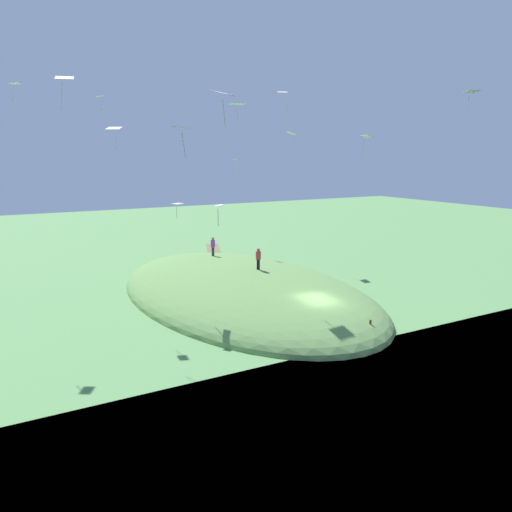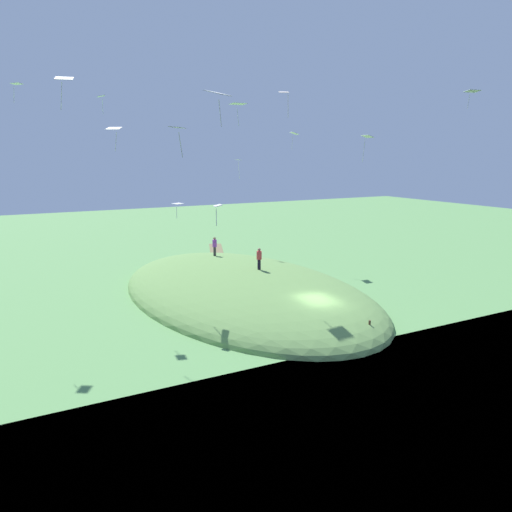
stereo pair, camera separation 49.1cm
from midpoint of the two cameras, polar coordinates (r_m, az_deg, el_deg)
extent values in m
plane|color=#5C9250|center=(35.00, 6.74, -7.59)|extent=(160.00, 160.00, 0.00)
ellipsoid|color=#65904B|center=(41.93, -1.99, -4.30)|extent=(30.51, 17.47, 4.35)
cube|color=brown|center=(58.63, -4.97, 0.23)|extent=(13.14, 6.45, 0.04)
cube|color=black|center=(40.92, -0.08, -0.96)|extent=(0.26, 0.23, 0.85)
cylinder|color=#C8393C|center=(40.77, -0.08, 0.08)|extent=(0.58, 0.58, 0.67)
sphere|color=#9E6857|center=(40.68, -0.08, 0.72)|extent=(0.25, 0.25, 0.25)
cube|color=#352E33|center=(47.73, -5.20, 0.52)|extent=(0.24, 0.25, 0.87)
cylinder|color=purple|center=(47.59, -5.21, 1.43)|extent=(0.57, 0.57, 0.68)
sphere|color=#9C7255|center=(47.51, -5.22, 1.99)|extent=(0.26, 0.26, 0.26)
cube|color=white|center=(37.70, 12.09, 13.13)|extent=(0.85, 0.58, 0.19)
cylinder|color=white|center=(37.75, 11.67, 11.60)|extent=(0.20, 0.05, 1.60)
cube|color=white|center=(23.31, -4.56, 17.95)|extent=(1.27, 1.39, 0.22)
cylinder|color=white|center=(23.07, -4.29, 15.84)|extent=(0.05, 0.14, 1.17)
cube|color=silver|center=(28.49, -4.68, 5.73)|extent=(0.69, 0.55, 0.11)
cylinder|color=silver|center=(28.34, -4.82, 4.38)|extent=(0.05, 0.04, 0.98)
cube|color=silver|center=(54.33, 3.82, 13.71)|extent=(1.36, 1.11, 0.29)
cylinder|color=silver|center=(54.22, 3.58, 12.69)|extent=(0.15, 0.22, 1.36)
cube|color=white|center=(24.79, -9.17, 14.21)|extent=(1.09, 1.05, 0.08)
cylinder|color=white|center=(24.74, -8.79, 12.34)|extent=(0.06, 0.19, 1.18)
cube|color=silver|center=(41.32, 2.69, 18.08)|extent=(0.75, 0.89, 0.17)
cylinder|color=silver|center=(41.20, 3.18, 16.61)|extent=(0.19, 0.16, 1.74)
cube|color=white|center=(34.30, 22.92, 16.83)|extent=(0.75, 0.95, 0.11)
cylinder|color=white|center=(34.12, 22.53, 15.84)|extent=(0.12, 0.04, 0.81)
cube|color=silver|center=(32.11, -21.34, 18.31)|extent=(0.91, 1.14, 0.26)
cylinder|color=silver|center=(31.66, -21.61, 16.53)|extent=(0.10, 0.19, 1.55)
cube|color=white|center=(51.64, -2.58, 10.86)|extent=(0.70, 0.53, 0.08)
cylinder|color=white|center=(51.39, -2.50, 9.71)|extent=(0.23, 0.26, 1.71)
cube|color=white|center=(33.67, -16.24, 13.74)|extent=(1.04, 1.10, 0.20)
cylinder|color=white|center=(33.95, -16.02, 12.37)|extent=(0.07, 0.17, 1.16)
cube|color=silver|center=(38.56, -2.51, 16.87)|extent=(0.83, 1.17, 0.08)
cylinder|color=silver|center=(38.27, -2.52, 15.48)|extent=(0.13, 0.14, 1.33)
cube|color=white|center=(37.94, -25.99, 17.21)|extent=(0.99, 0.89, 0.08)
cylinder|color=white|center=(37.60, -26.25, 16.11)|extent=(0.14, 0.13, 1.07)
cube|color=white|center=(39.86, -17.65, 16.92)|extent=(0.83, 0.63, 0.14)
cylinder|color=white|center=(39.87, -17.48, 15.89)|extent=(0.11, 0.06, 1.06)
cube|color=white|center=(34.59, -9.27, 5.87)|extent=(0.84, 0.93, 0.06)
cylinder|color=white|center=(34.78, -9.39, 4.88)|extent=(0.12, 0.07, 0.84)
cylinder|color=brown|center=(32.60, 12.39, -8.11)|extent=(0.14, 0.14, 1.21)
camera|label=1|loc=(0.25, -90.39, -0.08)|focal=35.26mm
camera|label=2|loc=(0.25, 89.61, 0.08)|focal=35.26mm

